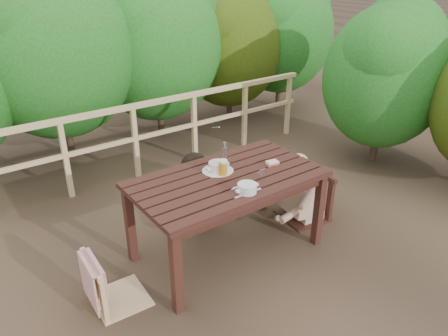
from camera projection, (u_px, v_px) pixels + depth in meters
ground at (227, 250)px, 4.35m from camera, size 60.00×60.00×0.00m
table at (227, 216)px, 4.17m from camera, size 1.76×0.99×0.82m
chair_left at (115, 256)px, 3.52m from camera, size 0.48×0.48×0.92m
chair_far at (190, 181)px, 4.73m from camera, size 0.50×0.50×0.88m
chair_right at (306, 178)px, 4.70m from camera, size 0.54×0.54×0.98m
woman at (188, 165)px, 4.66m from camera, size 0.59×0.69×1.26m
diner_right at (309, 164)px, 4.64m from camera, size 0.71×0.61×1.31m
railing at (135, 142)px, 5.58m from camera, size 5.60×0.10×1.01m
hedge_row at (115, 17)px, 6.05m from camera, size 6.60×1.60×3.80m
shrub_side at (445, 66)px, 5.29m from camera, size 1.40×2.20×2.90m
soup_near at (247, 189)px, 3.70m from camera, size 0.29×0.29×0.10m
soup_far at (218, 167)px, 4.08m from camera, size 0.30×0.30×0.10m
bread_roll at (247, 185)px, 3.79m from camera, size 0.13×0.10×0.08m
beer_glass at (223, 168)px, 3.99m from camera, size 0.08×0.08×0.16m
bottle at (225, 155)px, 4.13m from camera, size 0.06×0.06×0.26m
tumbler at (261, 176)px, 3.95m from camera, size 0.06×0.06×0.07m
butter_tub at (272, 164)px, 4.21m from camera, size 0.13×0.10×0.05m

